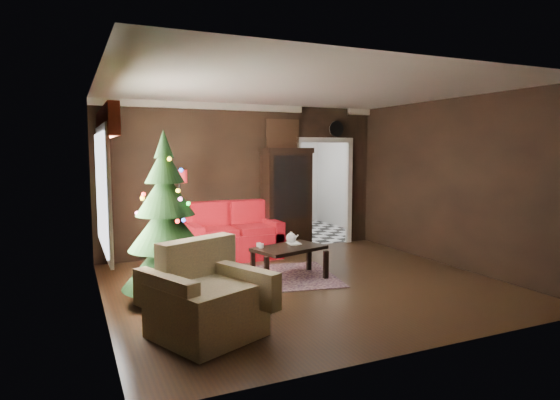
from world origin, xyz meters
name	(u,v)px	position (x,y,z in m)	size (l,w,h in m)	color
floor	(305,284)	(0.00, 0.00, 0.00)	(5.50, 5.50, 0.00)	black
ceiling	(306,88)	(0.00, 0.00, 2.80)	(5.50, 5.50, 0.00)	white
wall_back	(246,179)	(0.00, 2.50, 1.40)	(5.50, 5.50, 0.00)	black
wall_front	(428,208)	(0.00, -2.50, 1.40)	(5.50, 5.50, 0.00)	black
wall_left	(100,196)	(-2.75, 0.00, 1.40)	(5.50, 5.50, 0.00)	black
wall_right	(453,183)	(2.75, 0.00, 1.40)	(5.50, 5.50, 0.00)	black
doorway	(323,194)	(1.70, 2.50, 1.05)	(1.10, 0.10, 2.10)	silver
left_window	(102,191)	(-2.71, 0.20, 1.45)	(0.05, 1.60, 1.40)	white
valance	(106,123)	(-2.63, 0.20, 2.27)	(0.12, 2.10, 0.35)	maroon
kitchen_floor	(292,233)	(1.70, 4.00, 0.00)	(3.00, 3.00, 0.00)	white
kitchen_window	(268,160)	(1.70, 5.45, 1.70)	(0.70, 0.06, 0.70)	white
rug	(264,278)	(-0.42, 0.57, 0.01)	(2.17, 1.58, 0.01)	#4C3E48
loveseat	(234,231)	(-0.40, 2.05, 0.50)	(1.70, 0.90, 1.00)	maroon
curio_cabinet	(286,202)	(0.75, 2.27, 0.95)	(0.90, 0.45, 1.90)	black
floor_lamp	(180,218)	(-1.42, 1.77, 0.83)	(0.27, 0.27, 1.58)	black
christmas_tree	(166,221)	(-1.98, 0.03, 1.05)	(1.13, 1.13, 2.16)	black
armchair	(206,293)	(-1.82, -1.28, 0.46)	(1.00, 1.00, 1.02)	beige
coffee_table	(289,262)	(-0.07, 0.41, 0.25)	(1.06, 0.63, 0.48)	black
teapot	(291,238)	(0.08, 0.65, 0.57)	(0.19, 0.19, 0.17)	white
cup_a	(261,246)	(-0.49, 0.50, 0.52)	(0.08, 0.08, 0.07)	white
cup_b	(259,245)	(-0.49, 0.61, 0.52)	(0.07, 0.07, 0.06)	white
book	(288,236)	(-0.01, 0.57, 0.61)	(0.18, 0.02, 0.25)	gray
wall_clock	(336,129)	(1.95, 2.45, 2.38)	(0.32, 0.32, 0.06)	white
painting	(282,134)	(0.75, 2.46, 2.25)	(0.62, 0.05, 0.52)	#B07952
kitchen_counter	(272,208)	(1.70, 5.20, 0.45)	(1.80, 0.60, 0.90)	white
kitchen_table	(286,219)	(1.40, 3.70, 0.38)	(0.70, 0.70, 0.75)	brown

